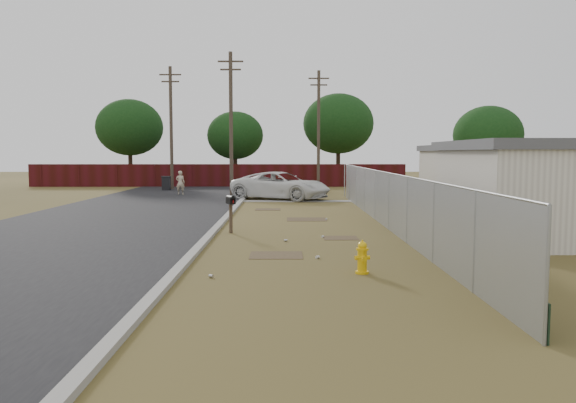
{
  "coord_description": "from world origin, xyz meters",
  "views": [
    {
      "loc": [
        -0.55,
        -19.69,
        2.72
      ],
      "look_at": [
        -0.47,
        -1.16,
        1.1
      ],
      "focal_mm": 35.0,
      "sensor_mm": 36.0,
      "label": 1
    }
  ],
  "objects_px": {
    "pedestrian": "(180,183)",
    "pickup_truck": "(281,186)",
    "mailbox": "(231,203)",
    "fire_hydrant": "(362,258)",
    "trash_bin": "(166,183)"
  },
  "relations": [
    {
      "from": "pedestrian",
      "to": "trash_bin",
      "type": "distance_m",
      "value": 4.7
    },
    {
      "from": "fire_hydrant",
      "to": "pedestrian",
      "type": "distance_m",
      "value": 25.22
    },
    {
      "from": "pedestrian",
      "to": "trash_bin",
      "type": "height_order",
      "value": "pedestrian"
    },
    {
      "from": "mailbox",
      "to": "pedestrian",
      "type": "distance_m",
      "value": 18.03
    },
    {
      "from": "trash_bin",
      "to": "fire_hydrant",
      "type": "bearing_deg",
      "value": -69.74
    },
    {
      "from": "pickup_truck",
      "to": "pedestrian",
      "type": "xyz_separation_m",
      "value": [
        -6.54,
        3.66,
        -0.03
      ]
    },
    {
      "from": "fire_hydrant",
      "to": "trash_bin",
      "type": "bearing_deg",
      "value": 110.26
    },
    {
      "from": "pedestrian",
      "to": "pickup_truck",
      "type": "bearing_deg",
      "value": 147.29
    },
    {
      "from": "fire_hydrant",
      "to": "mailbox",
      "type": "distance_m",
      "value": 7.35
    },
    {
      "from": "fire_hydrant",
      "to": "trash_bin",
      "type": "relative_size",
      "value": 0.75
    },
    {
      "from": "trash_bin",
      "to": "mailbox",
      "type": "bearing_deg",
      "value": -72.64
    },
    {
      "from": "trash_bin",
      "to": "pedestrian",
      "type": "bearing_deg",
      "value": -67.12
    },
    {
      "from": "pickup_truck",
      "to": "pedestrian",
      "type": "relative_size",
      "value": 3.73
    },
    {
      "from": "mailbox",
      "to": "pedestrian",
      "type": "relative_size",
      "value": 0.83
    },
    {
      "from": "pickup_truck",
      "to": "fire_hydrant",
      "type": "bearing_deg",
      "value": -146.79
    }
  ]
}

